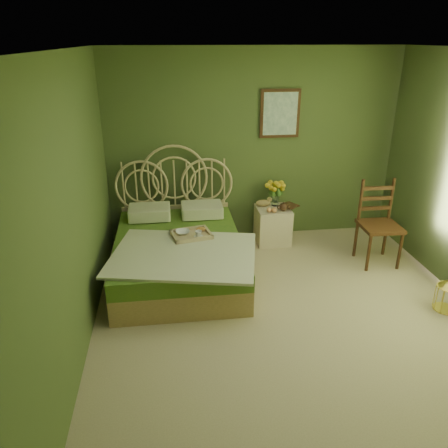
{
  "coord_description": "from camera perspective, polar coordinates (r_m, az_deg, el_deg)",
  "views": [
    {
      "loc": [
        -1.16,
        -3.57,
        2.68
      ],
      "look_at": [
        -0.57,
        1.0,
        0.71
      ],
      "focal_mm": 35.0,
      "sensor_mm": 36.0,
      "label": 1
    }
  ],
  "objects": [
    {
      "name": "floor",
      "position": [
        4.61,
        8.85,
        -12.74
      ],
      "size": [
        4.5,
        4.5,
        0.0
      ],
      "primitive_type": "plane",
      "color": "#C0AC8A",
      "rests_on": "ground"
    },
    {
      "name": "ceiling",
      "position": [
        3.75,
        11.43,
        21.46
      ],
      "size": [
        4.5,
        4.5,
        0.0
      ],
      "primitive_type": "plane",
      "rotation": [
        3.14,
        0.0,
        0.0
      ],
      "color": "silver",
      "rests_on": "wall_back"
    },
    {
      "name": "wall_back",
      "position": [
        6.09,
        3.83,
        9.98
      ],
      "size": [
        4.0,
        0.0,
        4.0
      ],
      "primitive_type": "plane",
      "rotation": [
        1.57,
        0.0,
        0.0
      ],
      "color": "#44582E",
      "rests_on": "floor"
    },
    {
      "name": "wall_left",
      "position": [
        3.92,
        -19.25,
        1.11
      ],
      "size": [
        0.0,
        4.5,
        4.5
      ],
      "primitive_type": "plane",
      "rotation": [
        1.57,
        0.0,
        1.57
      ],
      "color": "#44582E",
      "rests_on": "floor"
    },
    {
      "name": "wall_art",
      "position": [
        6.06,
        7.33,
        14.11
      ],
      "size": [
        0.54,
        0.04,
        0.64
      ],
      "color": "#39210F",
      "rests_on": "wall_back"
    },
    {
      "name": "bed",
      "position": [
        5.33,
        -5.95,
        -3.5
      ],
      "size": [
        1.76,
        2.22,
        1.37
      ],
      "color": "tan",
      "rests_on": "floor"
    },
    {
      "name": "nightstand",
      "position": [
        6.17,
        6.43,
        0.7
      ],
      "size": [
        0.46,
        0.47,
        0.93
      ],
      "color": "#F3E5C5",
      "rests_on": "floor"
    },
    {
      "name": "chair",
      "position": [
        5.85,
        19.45,
        0.82
      ],
      "size": [
        0.48,
        0.48,
        1.07
      ],
      "rotation": [
        0.0,
        0.0,
        -0.01
      ],
      "color": "#39210F",
      "rests_on": "floor"
    },
    {
      "name": "birdcage",
      "position": [
        5.24,
        27.21,
        -8.19
      ],
      "size": [
        0.25,
        0.25,
        0.37
      ],
      "rotation": [
        0.0,
        0.0,
        -0.18
      ],
      "color": "gold",
      "rests_on": "floor"
    },
    {
      "name": "book_lower",
      "position": [
        6.15,
        8.07,
        2.28
      ],
      "size": [
        0.26,
        0.28,
        0.02
      ],
      "primitive_type": "imported",
      "rotation": [
        0.0,
        0.0,
        0.5
      ],
      "color": "#381E0F",
      "rests_on": "nightstand"
    },
    {
      "name": "book_upper",
      "position": [
        6.14,
        8.08,
        2.44
      ],
      "size": [
        0.24,
        0.25,
        0.02
      ],
      "primitive_type": "imported",
      "rotation": [
        0.0,
        0.0,
        -0.63
      ],
      "color": "#472819",
      "rests_on": "nightstand"
    },
    {
      "name": "cereal_bowl",
      "position": [
        5.22,
        -5.42,
        -1.09
      ],
      "size": [
        0.17,
        0.17,
        0.04
      ],
      "primitive_type": "imported",
      "rotation": [
        0.0,
        0.0,
        -0.0
      ],
      "color": "white",
      "rests_on": "bed"
    },
    {
      "name": "coffee_cup",
      "position": [
        5.12,
        -3.36,
        -1.3
      ],
      "size": [
        0.11,
        0.11,
        0.08
      ],
      "primitive_type": "imported",
      "rotation": [
        0.0,
        0.0,
        -0.34
      ],
      "color": "white",
      "rests_on": "bed"
    }
  ]
}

